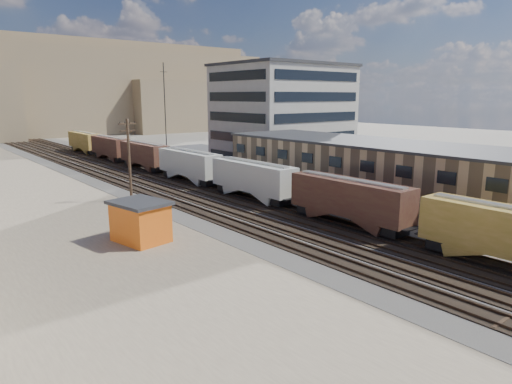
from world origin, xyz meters
TOP-DOWN VIEW (x-y plane):
  - ballast_bed at (0.00, 50.00)m, footprint 18.00×200.00m
  - dirt_yard at (-20.00, 40.00)m, footprint 24.00×180.00m
  - asphalt_lot at (22.00, 35.00)m, footprint 26.00×120.00m
  - rail_tracks at (-0.55, 50.00)m, footprint 11.40×200.00m
  - freight_train at (3.80, 41.32)m, footprint 3.00×119.74m
  - warehouse at (14.98, 25.00)m, footprint 12.40×40.40m
  - office_tower at (27.95, 54.95)m, footprint 22.60×18.60m
  - utility_pole_north at (-8.50, 42.00)m, footprint 2.20×0.32m
  - radio_mast at (6.00, 60.00)m, footprint 1.20×0.16m
  - maintenance_shed at (-14.39, 26.69)m, footprint 4.71×5.61m
  - parked_car_blue at (27.52, 56.93)m, footprint 5.58×5.43m
  - parked_car_far at (29.85, 59.69)m, footprint 2.16×5.05m

SIDE VIEW (x-z plane):
  - dirt_yard at x=-20.00m, z-range 0.00..0.03m
  - asphalt_lot at x=22.00m, z-range 0.00..0.04m
  - ballast_bed at x=0.00m, z-range 0.00..0.06m
  - rail_tracks at x=-0.55m, z-range -0.01..0.23m
  - parked_car_blue at x=27.52m, z-range 0.00..1.48m
  - parked_car_far at x=29.85m, z-range 0.00..1.70m
  - maintenance_shed at x=-14.39m, z-range 0.04..3.70m
  - freight_train at x=3.80m, z-range 0.56..5.02m
  - warehouse at x=14.98m, z-range 0.03..7.28m
  - utility_pole_north at x=-8.50m, z-range 0.30..10.30m
  - radio_mast at x=6.00m, z-range 0.12..18.12m
  - office_tower at x=27.95m, z-range 0.04..18.49m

